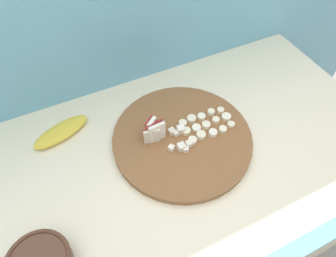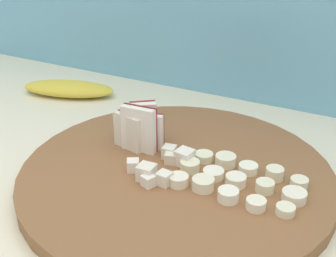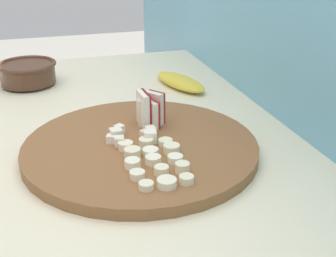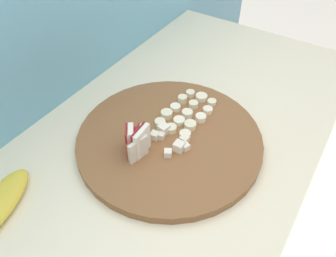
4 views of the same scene
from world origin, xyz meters
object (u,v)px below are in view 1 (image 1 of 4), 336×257
(banana_slice_rows, at_px, (206,125))
(apple_wedge_fan, at_px, (154,131))
(cutting_board, at_px, (182,138))
(banana_peel, at_px, (61,132))
(apple_dice_pile, at_px, (180,139))

(banana_slice_rows, bearing_deg, apple_wedge_fan, 169.17)
(banana_slice_rows, bearing_deg, cutting_board, -177.24)
(cutting_board, bearing_deg, banana_peel, 150.97)
(cutting_board, bearing_deg, apple_wedge_fan, 155.53)
(apple_wedge_fan, bearing_deg, apple_dice_pile, -37.15)
(banana_slice_rows, relative_size, banana_peel, 0.92)
(apple_dice_pile, distance_m, banana_slice_rows, 0.10)
(banana_slice_rows, bearing_deg, apple_dice_pile, -170.71)
(apple_wedge_fan, relative_size, apple_dice_pile, 0.77)
(apple_wedge_fan, height_order, banana_peel, apple_wedge_fan)
(apple_dice_pile, distance_m, banana_peel, 0.36)
(apple_dice_pile, bearing_deg, banana_peel, 148.27)
(cutting_board, height_order, banana_peel, banana_peel)
(apple_wedge_fan, xyz_separation_m, apple_dice_pile, (0.06, -0.05, -0.02))
(cutting_board, xyz_separation_m, apple_wedge_fan, (-0.07, 0.03, 0.04))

